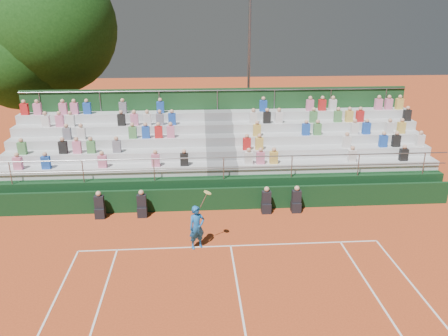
{
  "coord_description": "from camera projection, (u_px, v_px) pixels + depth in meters",
  "views": [
    {
      "loc": [
        -1.23,
        -14.06,
        8.04
      ],
      "look_at": [
        0.0,
        3.5,
        1.8
      ],
      "focal_mm": 35.0,
      "sensor_mm": 36.0,
      "label": 1
    }
  ],
  "objects": [
    {
      "name": "grandstand",
      "position": [
        220.0,
        162.0,
        21.69
      ],
      "size": [
        20.0,
        5.2,
        4.4
      ],
      "color": "black",
      "rests_on": "ground"
    },
    {
      "name": "tree_east",
      "position": [
        50.0,
        27.0,
        25.14
      ],
      "size": [
        7.66,
        7.66,
        11.15
      ],
      "color": "#3D2416",
      "rests_on": "ground"
    },
    {
      "name": "line_officials",
      "position": [
        202.0,
        204.0,
        18.35
      ],
      "size": [
        8.66,
        0.4,
        1.19
      ],
      "color": "black",
      "rests_on": "ground"
    },
    {
      "name": "courtside_wall",
      "position": [
        224.0,
        199.0,
        18.83
      ],
      "size": [
        20.0,
        0.15,
        1.0
      ],
      "primitive_type": "cube",
      "color": "black",
      "rests_on": "ground"
    },
    {
      "name": "ground",
      "position": [
        231.0,
        246.0,
        15.99
      ],
      "size": [
        90.0,
        90.0,
        0.0
      ],
      "primitive_type": "plane",
      "color": "#BB471F",
      "rests_on": "ground"
    },
    {
      "name": "tree_west",
      "position": [
        20.0,
        58.0,
        25.04
      ],
      "size": [
        5.99,
        5.99,
        8.67
      ],
      "color": "#3D2416",
      "rests_on": "ground"
    },
    {
      "name": "tennis_player",
      "position": [
        197.0,
        227.0,
        15.63
      ],
      "size": [
        0.88,
        0.6,
        2.22
      ],
      "color": "#175FAE",
      "rests_on": "ground"
    },
    {
      "name": "floodlight_mast",
      "position": [
        249.0,
        61.0,
        26.41
      ],
      "size": [
        0.6,
        0.25,
        9.28
      ],
      "color": "gray",
      "rests_on": "ground"
    }
  ]
}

